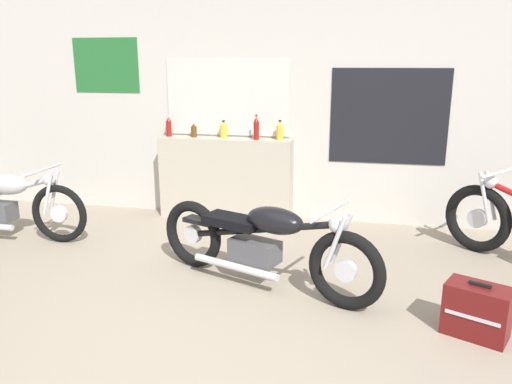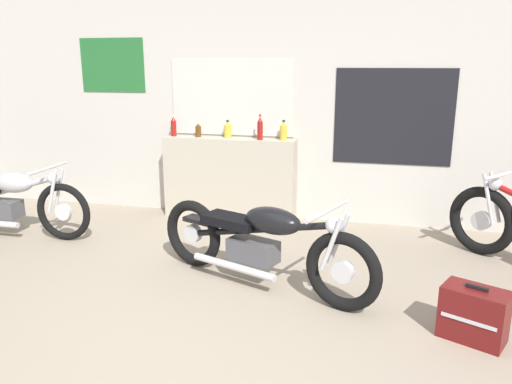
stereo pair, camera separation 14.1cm
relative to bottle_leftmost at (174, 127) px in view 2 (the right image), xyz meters
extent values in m
plane|color=gray|center=(1.30, -2.91, -1.09)|extent=(24.00, 24.00, 0.00)
cube|color=beige|center=(1.30, 0.17, 0.31)|extent=(10.00, 0.06, 2.80)
cube|color=silver|center=(0.70, 0.13, 0.36)|extent=(1.43, 0.01, 0.84)
cube|color=beige|center=(0.70, 0.13, 0.36)|extent=(1.49, 0.01, 0.90)
cube|color=black|center=(2.57, 0.13, 0.17)|extent=(1.29, 0.01, 1.06)
cube|color=#23662D|center=(-0.84, 0.13, 0.72)|extent=(0.85, 0.01, 0.65)
cube|color=#B7AD99|center=(0.70, -0.01, -0.60)|extent=(1.59, 0.28, 0.98)
cylinder|color=maroon|center=(0.00, 0.00, -0.02)|extent=(0.07, 0.07, 0.19)
cone|color=maroon|center=(0.00, 0.00, 0.10)|extent=(0.06, 0.06, 0.05)
cylinder|color=silver|center=(0.00, 0.00, 0.13)|extent=(0.03, 0.03, 0.02)
cylinder|color=#5B3814|center=(0.31, 0.01, -0.05)|extent=(0.07, 0.07, 0.13)
cone|color=#5B3814|center=(0.31, 0.01, 0.03)|extent=(0.06, 0.06, 0.03)
cylinder|color=silver|center=(0.31, 0.01, 0.05)|extent=(0.03, 0.03, 0.01)
cylinder|color=gold|center=(0.67, 0.04, -0.04)|extent=(0.09, 0.09, 0.15)
cone|color=gold|center=(0.67, 0.04, 0.05)|extent=(0.07, 0.07, 0.04)
cylinder|color=black|center=(0.67, 0.04, 0.08)|extent=(0.03, 0.03, 0.02)
cylinder|color=maroon|center=(1.09, -0.05, -0.01)|extent=(0.06, 0.06, 0.21)
cone|color=maroon|center=(1.09, -0.05, 0.12)|extent=(0.06, 0.06, 0.06)
cylinder|color=red|center=(1.09, -0.05, 0.17)|extent=(0.03, 0.03, 0.02)
cylinder|color=gold|center=(1.35, 0.00, -0.03)|extent=(0.08, 0.08, 0.16)
cone|color=gold|center=(1.35, 0.00, 0.07)|extent=(0.07, 0.07, 0.05)
cylinder|color=black|center=(1.35, 0.00, 0.10)|extent=(0.03, 0.03, 0.02)
torus|color=black|center=(-0.78, -1.20, -0.78)|extent=(0.62, 0.08, 0.62)
cylinder|color=silver|center=(-0.78, -1.20, -0.78)|extent=(0.18, 0.05, 0.18)
cube|color=#4C4C51|center=(-1.53, -1.21, -0.80)|extent=(0.38, 0.22, 0.19)
cylinder|color=#B2B2B7|center=(-1.53, -1.21, -0.61)|extent=(1.23, 0.07, 0.40)
ellipsoid|color=#B2B2B7|center=(-1.35, -1.21, -0.49)|extent=(0.46, 0.24, 0.22)
cylinder|color=silver|center=(-0.85, -1.14, -0.55)|extent=(0.16, 0.04, 0.46)
cylinder|color=silver|center=(-0.85, -1.26, -0.55)|extent=(0.16, 0.04, 0.46)
cylinder|color=silver|center=(-0.92, -1.20, -0.31)|extent=(0.04, 0.64, 0.03)
sphere|color=silver|center=(-0.86, -1.20, -0.41)|extent=(0.13, 0.13, 0.13)
torus|color=black|center=(3.45, -0.58, -0.75)|extent=(0.59, 0.51, 0.68)
cylinder|color=silver|center=(3.45, -0.58, -0.75)|extent=(0.19, 0.17, 0.18)
cylinder|color=silver|center=(3.47, -0.67, -0.51)|extent=(0.16, 0.14, 0.48)
cylinder|color=silver|center=(3.54, -0.58, -0.51)|extent=(0.16, 0.14, 0.48)
cylinder|color=silver|center=(3.56, -0.67, -0.26)|extent=(0.43, 0.51, 0.03)
sphere|color=silver|center=(3.52, -0.63, -0.36)|extent=(0.13, 0.13, 0.13)
torus|color=black|center=(2.21, -2.08, -0.78)|extent=(0.62, 0.32, 0.63)
cylinder|color=silver|center=(2.21, -2.08, -0.78)|extent=(0.18, 0.12, 0.17)
torus|color=black|center=(0.80, -1.53, -0.78)|extent=(0.62, 0.32, 0.63)
cylinder|color=silver|center=(0.80, -1.53, -0.78)|extent=(0.18, 0.12, 0.17)
cube|color=#4C4C51|center=(1.43, -1.78, -0.79)|extent=(0.48, 0.36, 0.19)
cylinder|color=black|center=(1.43, -1.78, -0.61)|extent=(1.30, 0.55, 0.39)
ellipsoid|color=black|center=(1.62, -1.85, -0.49)|extent=(0.57, 0.41, 0.22)
cube|color=black|center=(1.22, -1.69, -0.57)|extent=(0.57, 0.41, 0.08)
cube|color=black|center=(0.88, -1.56, -0.63)|extent=(0.33, 0.24, 0.04)
cylinder|color=silver|center=(2.16, -2.00, -0.55)|extent=(0.18, 0.10, 0.44)
cylinder|color=silver|center=(2.12, -2.11, -0.55)|extent=(0.18, 0.10, 0.44)
cylinder|color=silver|center=(2.07, -2.02, -0.33)|extent=(0.26, 0.61, 0.03)
sphere|color=silver|center=(2.12, -2.05, -0.43)|extent=(0.13, 0.13, 0.13)
cylinder|color=silver|center=(1.28, -1.87, -0.92)|extent=(0.80, 0.36, 0.06)
cube|color=maroon|center=(3.11, -2.29, -0.91)|extent=(0.48, 0.40, 0.37)
cube|color=silver|center=(3.06, -2.41, -0.91)|extent=(0.33, 0.16, 0.02)
cube|color=black|center=(3.11, -2.29, -0.71)|extent=(0.14, 0.08, 0.02)
camera|label=1|loc=(2.25, -5.66, 0.76)|focal=35.00mm
camera|label=2|loc=(2.39, -5.63, 0.76)|focal=35.00mm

